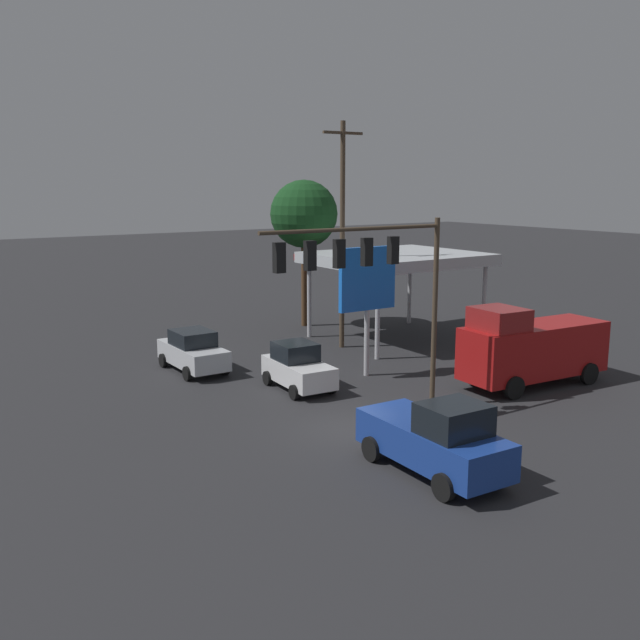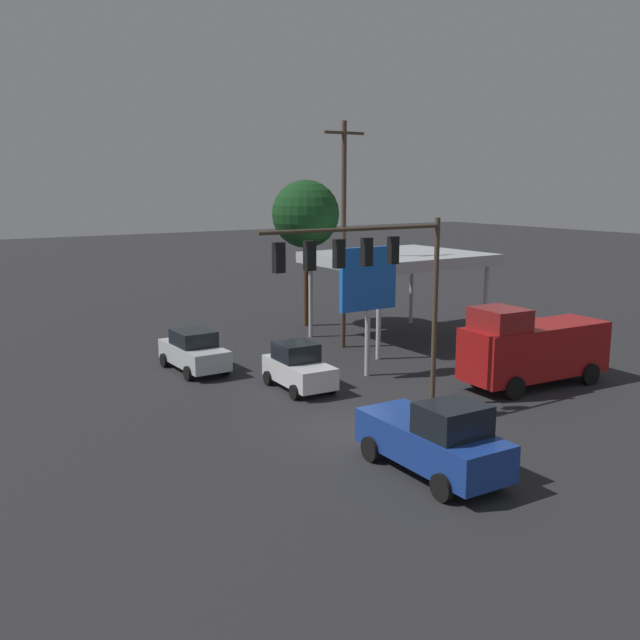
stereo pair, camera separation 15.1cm
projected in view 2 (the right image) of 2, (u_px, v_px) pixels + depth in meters
The scene contains 10 objects.
ground_plane at pixel (351, 429), 25.40m from camera, with size 200.00×200.00×0.00m, color #262628.
traffic_signal_assembly at pixel (368, 268), 25.37m from camera, with size 7.77×0.43×7.36m.
utility_pole at pixel (344, 232), 36.94m from camera, with size 2.40×0.26×11.73m.
gas_station_canopy at pixel (398, 260), 39.26m from camera, with size 8.63×7.50×4.85m.
price_sign at pixel (368, 283), 31.71m from camera, with size 2.97×0.27×5.86m.
pickup_parked at pixel (435, 439), 21.26m from camera, with size 2.39×5.26×2.40m.
sedan_waiting at pixel (194, 351), 33.15m from camera, with size 2.07×4.41×1.93m.
delivery_truck at pixel (532, 348), 30.53m from camera, with size 6.94×2.93×3.58m.
hatchback_crossing at pixel (298, 367), 30.24m from camera, with size 2.15×3.90×1.97m.
street_tree at pixel (306, 215), 42.57m from camera, with size 4.04×4.04×8.84m.
Camera 2 is at (14.19, 19.64, 8.65)m, focal length 40.00 mm.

